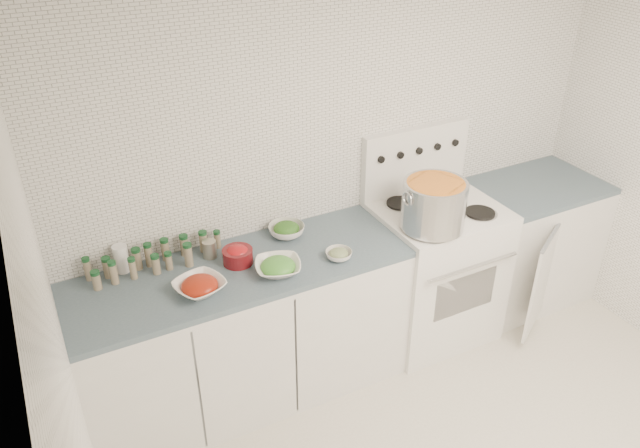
{
  "coord_description": "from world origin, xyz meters",
  "views": [
    {
      "loc": [
        -1.71,
        -1.45,
        2.8
      ],
      "look_at": [
        -0.37,
        1.14,
        1.07
      ],
      "focal_mm": 35.0,
      "sensor_mm": 36.0,
      "label": 1
    }
  ],
  "objects_px": {
    "stock_pot": "(434,203)",
    "bowl_snowpea": "(278,267)",
    "stove": "(432,267)",
    "bowl_tomato": "(200,286)"
  },
  "relations": [
    {
      "from": "stove",
      "to": "bowl_snowpea",
      "type": "height_order",
      "value": "stove"
    },
    {
      "from": "stock_pot",
      "to": "bowl_snowpea",
      "type": "distance_m",
      "value": 0.97
    },
    {
      "from": "stove",
      "to": "stock_pot",
      "type": "distance_m",
      "value": 0.65
    },
    {
      "from": "bowl_snowpea",
      "to": "bowl_tomato",
      "type": "bearing_deg",
      "value": 176.58
    },
    {
      "from": "bowl_snowpea",
      "to": "stock_pot",
      "type": "bearing_deg",
      "value": -2.74
    },
    {
      "from": "stock_pot",
      "to": "bowl_snowpea",
      "type": "bearing_deg",
      "value": 177.26
    },
    {
      "from": "stock_pot",
      "to": "bowl_snowpea",
      "type": "xyz_separation_m",
      "value": [
        -0.96,
        0.05,
        -0.16
      ]
    },
    {
      "from": "stock_pot",
      "to": "bowl_tomato",
      "type": "relative_size",
      "value": 1.27
    },
    {
      "from": "stove",
      "to": "stock_pot",
      "type": "xyz_separation_m",
      "value": [
        -0.18,
        -0.17,
        0.6
      ]
    },
    {
      "from": "bowl_snowpea",
      "to": "stove",
      "type": "bearing_deg",
      "value": 6.35
    }
  ]
}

